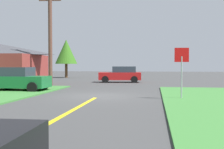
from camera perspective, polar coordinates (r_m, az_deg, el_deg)
The scene contains 7 objects.
ground_plane at distance 15.96m, azimuth -2.69°, elevation -4.39°, with size 120.00×120.00×0.00m, color #414141.
lane_stripe_center at distance 8.36m, azimuth -13.80°, elevation -10.25°, with size 0.20×14.00×0.01m, color yellow.
stop_sign at distance 14.54m, azimuth 14.12°, elevation 2.24°, with size 0.72×0.11×2.64m.
car_approaching_junction at distance 28.26m, azimuth 1.83°, elevation 0.01°, with size 4.41×2.33×1.62m.
parked_car_near_building at distance 19.70m, azimuth -18.64°, elevation -0.94°, with size 3.91×1.98×1.62m.
utility_pole_mid at distance 23.31m, azimuth -12.58°, elevation 7.23°, with size 1.80×0.34×7.64m.
oak_tree_left at distance 39.21m, azimuth -9.40°, elevation 4.61°, with size 3.06×3.06×5.30m.
Camera 1 is at (3.15, -15.55, 1.77)m, focal length 44.49 mm.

